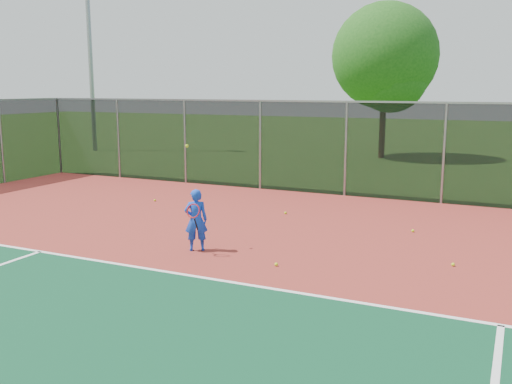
% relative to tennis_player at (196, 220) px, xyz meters
% --- Properties ---
extents(court_apron, '(30.00, 20.00, 0.02)m').
position_rel_tennis_player_xyz_m(court_apron, '(4.06, -2.51, -0.68)').
color(court_apron, maroon).
rests_on(court_apron, ground).
extents(fence_back, '(30.00, 0.06, 3.03)m').
position_rel_tennis_player_xyz_m(fence_back, '(4.06, 7.49, 0.87)').
color(fence_back, black).
rests_on(fence_back, court_apron).
extents(tennis_player, '(0.59, 0.68, 2.25)m').
position_rel_tennis_player_xyz_m(tennis_player, '(0.00, 0.00, 0.00)').
color(tennis_player, blue).
rests_on(tennis_player, court_apron).
extents(practice_ball_0, '(0.07, 0.07, 0.07)m').
position_rel_tennis_player_xyz_m(practice_ball_0, '(1.98, -0.29, -0.64)').
color(practice_ball_0, '#BDE61A').
rests_on(practice_ball_0, court_apron).
extents(practice_ball_1, '(0.07, 0.07, 0.07)m').
position_rel_tennis_player_xyz_m(practice_ball_1, '(5.10, 1.16, -0.64)').
color(practice_ball_1, '#BDE61A').
rests_on(practice_ball_1, court_apron).
extents(practice_ball_4, '(0.07, 0.07, 0.07)m').
position_rel_tennis_player_xyz_m(practice_ball_4, '(3.92, 3.55, -0.64)').
color(practice_ball_4, '#BDE61A').
rests_on(practice_ball_4, court_apron).
extents(practice_ball_6, '(0.07, 0.07, 0.07)m').
position_rel_tennis_player_xyz_m(practice_ball_6, '(-3.93, 4.08, -0.64)').
color(practice_ball_6, '#BDE61A').
rests_on(practice_ball_6, court_apron).
extents(practice_ball_8, '(0.07, 0.07, 0.07)m').
position_rel_tennis_player_xyz_m(practice_ball_8, '(0.38, 4.10, -0.64)').
color(practice_ball_8, '#BDE61A').
rests_on(practice_ball_8, court_apron).
extents(floodlight_nw, '(0.90, 0.40, 13.15)m').
position_rel_tennis_player_xyz_m(floodlight_nw, '(-15.44, 14.79, 6.67)').
color(floodlight_nw, gray).
rests_on(floodlight_nw, ground).
extents(tree_back_left, '(5.13, 5.13, 7.54)m').
position_rel_tennis_player_xyz_m(tree_back_left, '(-0.09, 18.12, 4.04)').
color(tree_back_left, '#372514').
rests_on(tree_back_left, ground).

